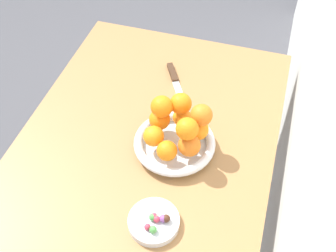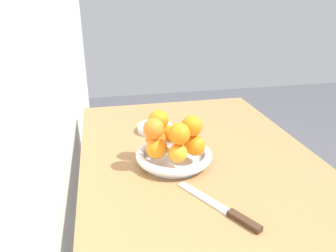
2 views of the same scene
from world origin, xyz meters
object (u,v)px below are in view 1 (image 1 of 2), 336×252
dining_table (145,163)px  orange_0 (189,145)px  orange_9 (187,129)px  candy_ball_4 (163,219)px  orange_6 (181,104)px  orange_8 (162,107)px  candy_ball_3 (153,230)px  candy_dish (154,222)px  candy_ball_7 (155,218)px  orange_3 (160,119)px  fruit_bowl (175,144)px  candy_ball_5 (157,219)px  candy_ball_6 (153,217)px  candy_ball_2 (166,218)px  candy_ball_1 (154,216)px  orange_1 (198,129)px  knife (177,85)px  orange_2 (182,117)px  candy_ball_0 (147,227)px  orange_7 (201,115)px  orange_4 (154,136)px  orange_5 (167,151)px

dining_table → orange_0: size_ratio=17.26×
orange_9 → candy_ball_4: 0.24m
orange_6 → orange_8: orange_8 is taller
orange_8 → candy_ball_3: orange_8 is taller
candy_dish → candy_ball_7: 0.02m
orange_3 → fruit_bowl: bearing=57.3°
candy_ball_5 → candy_ball_6: candy_ball_6 is taller
candy_dish → candy_ball_2: 0.04m
candy_ball_1 → candy_ball_4: size_ratio=0.94×
orange_1 → orange_8: (0.00, -0.11, 0.06)m
fruit_bowl → orange_8: 0.13m
orange_8 → knife: orange_8 is taller
orange_2 → orange_8: (0.04, -0.05, 0.07)m
candy_ball_2 → fruit_bowl: bearing=-168.9°
dining_table → orange_3: size_ratio=17.63×
candy_ball_0 → candy_ball_3: candy_ball_3 is taller
orange_7 → orange_9: 0.06m
candy_dish → orange_3: orange_3 is taller
orange_0 → orange_3: 0.13m
candy_dish → orange_9: (-0.22, 0.02, 0.12)m
orange_4 → candy_ball_0: bearing=14.3°
candy_ball_7 → knife: candy_ball_7 is taller
candy_ball_4 → candy_ball_7: size_ratio=1.18×
dining_table → orange_3: 0.17m
orange_1 → orange_9: (0.06, -0.02, 0.06)m
orange_5 → candy_ball_3: size_ratio=2.99×
candy_dish → candy_ball_0: (0.03, -0.01, 0.02)m
orange_5 → candy_ball_0: bearing=3.7°
orange_0 → candy_ball_2: (0.21, -0.00, -0.04)m
orange_7 → orange_8: size_ratio=0.98×
orange_6 → candy_ball_1: bearing=3.3°
orange_5 → orange_8: 0.12m
candy_dish → orange_5: 0.20m
orange_0 → orange_1: 0.06m
dining_table → candy_ball_6: size_ratio=58.71×
candy_ball_7 → orange_3: bearing=-164.8°
candy_ball_3 → fruit_bowl: bearing=-174.7°
orange_5 → candy_ball_4: orange_5 is taller
fruit_bowl → knife: bearing=-165.5°
orange_7 → candy_ball_4: bearing=-5.2°
fruit_bowl → candy_ball_0: bearing=2.1°
candy_dish → orange_1: (-0.28, 0.04, 0.06)m
orange_0 → orange_9: bearing=-107.9°
orange_6 → orange_7: size_ratio=1.01×
candy_ball_1 → knife: size_ratio=0.08×
candy_ball_0 → candy_ball_5: candy_ball_5 is taller
orange_6 → candy_ball_5: orange_6 is taller
candy_dish → orange_8: bearing=-167.1°
orange_0 → orange_2: bearing=-154.2°
candy_ball_4 → candy_ball_5: 0.02m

